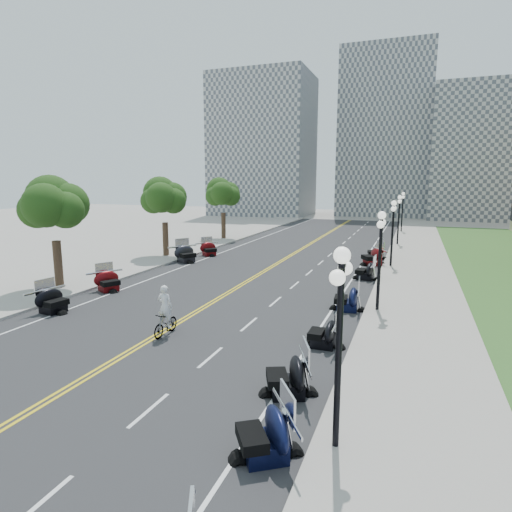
% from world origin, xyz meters
% --- Properties ---
extents(ground, '(160.00, 160.00, 0.00)m').
position_xyz_m(ground, '(0.00, 0.00, 0.00)').
color(ground, gray).
extents(road, '(16.00, 90.00, 0.01)m').
position_xyz_m(road, '(0.00, 10.00, 0.00)').
color(road, '#333335').
rests_on(road, ground).
extents(centerline_yellow_a, '(0.12, 90.00, 0.00)m').
position_xyz_m(centerline_yellow_a, '(-0.12, 10.00, 0.01)').
color(centerline_yellow_a, yellow).
rests_on(centerline_yellow_a, road).
extents(centerline_yellow_b, '(0.12, 90.00, 0.00)m').
position_xyz_m(centerline_yellow_b, '(0.12, 10.00, 0.01)').
color(centerline_yellow_b, yellow).
rests_on(centerline_yellow_b, road).
extents(edge_line_north, '(0.12, 90.00, 0.00)m').
position_xyz_m(edge_line_north, '(6.40, 10.00, 0.01)').
color(edge_line_north, white).
rests_on(edge_line_north, road).
extents(edge_line_south, '(0.12, 90.00, 0.00)m').
position_xyz_m(edge_line_south, '(-6.40, 10.00, 0.01)').
color(edge_line_south, white).
rests_on(edge_line_south, road).
extents(lane_dash_3, '(0.12, 2.00, 0.00)m').
position_xyz_m(lane_dash_3, '(3.20, -12.00, 0.01)').
color(lane_dash_3, white).
rests_on(lane_dash_3, road).
extents(lane_dash_4, '(0.12, 2.00, 0.00)m').
position_xyz_m(lane_dash_4, '(3.20, -8.00, 0.01)').
color(lane_dash_4, white).
rests_on(lane_dash_4, road).
extents(lane_dash_5, '(0.12, 2.00, 0.00)m').
position_xyz_m(lane_dash_5, '(3.20, -4.00, 0.01)').
color(lane_dash_5, white).
rests_on(lane_dash_5, road).
extents(lane_dash_6, '(0.12, 2.00, 0.00)m').
position_xyz_m(lane_dash_6, '(3.20, 0.00, 0.01)').
color(lane_dash_6, white).
rests_on(lane_dash_6, road).
extents(lane_dash_7, '(0.12, 2.00, 0.00)m').
position_xyz_m(lane_dash_7, '(3.20, 4.00, 0.01)').
color(lane_dash_7, white).
rests_on(lane_dash_7, road).
extents(lane_dash_8, '(0.12, 2.00, 0.00)m').
position_xyz_m(lane_dash_8, '(3.20, 8.00, 0.01)').
color(lane_dash_8, white).
rests_on(lane_dash_8, road).
extents(lane_dash_9, '(0.12, 2.00, 0.00)m').
position_xyz_m(lane_dash_9, '(3.20, 12.00, 0.01)').
color(lane_dash_9, white).
rests_on(lane_dash_9, road).
extents(lane_dash_10, '(0.12, 2.00, 0.00)m').
position_xyz_m(lane_dash_10, '(3.20, 16.00, 0.01)').
color(lane_dash_10, white).
rests_on(lane_dash_10, road).
extents(lane_dash_11, '(0.12, 2.00, 0.00)m').
position_xyz_m(lane_dash_11, '(3.20, 20.00, 0.01)').
color(lane_dash_11, white).
rests_on(lane_dash_11, road).
extents(lane_dash_12, '(0.12, 2.00, 0.00)m').
position_xyz_m(lane_dash_12, '(3.20, 24.00, 0.01)').
color(lane_dash_12, white).
rests_on(lane_dash_12, road).
extents(lane_dash_13, '(0.12, 2.00, 0.00)m').
position_xyz_m(lane_dash_13, '(3.20, 28.00, 0.01)').
color(lane_dash_13, white).
rests_on(lane_dash_13, road).
extents(lane_dash_14, '(0.12, 2.00, 0.00)m').
position_xyz_m(lane_dash_14, '(3.20, 32.00, 0.01)').
color(lane_dash_14, white).
rests_on(lane_dash_14, road).
extents(lane_dash_15, '(0.12, 2.00, 0.00)m').
position_xyz_m(lane_dash_15, '(3.20, 36.00, 0.01)').
color(lane_dash_15, white).
rests_on(lane_dash_15, road).
extents(lane_dash_16, '(0.12, 2.00, 0.00)m').
position_xyz_m(lane_dash_16, '(3.20, 40.00, 0.01)').
color(lane_dash_16, white).
rests_on(lane_dash_16, road).
extents(lane_dash_17, '(0.12, 2.00, 0.00)m').
position_xyz_m(lane_dash_17, '(3.20, 44.00, 0.01)').
color(lane_dash_17, white).
rests_on(lane_dash_17, road).
extents(lane_dash_18, '(0.12, 2.00, 0.00)m').
position_xyz_m(lane_dash_18, '(3.20, 48.00, 0.01)').
color(lane_dash_18, white).
rests_on(lane_dash_18, road).
extents(lane_dash_19, '(0.12, 2.00, 0.00)m').
position_xyz_m(lane_dash_19, '(3.20, 52.00, 0.01)').
color(lane_dash_19, white).
rests_on(lane_dash_19, road).
extents(sidewalk_north, '(5.00, 90.00, 0.15)m').
position_xyz_m(sidewalk_north, '(10.50, 10.00, 0.07)').
color(sidewalk_north, '#9E9991').
rests_on(sidewalk_north, ground).
extents(sidewalk_south, '(5.00, 90.00, 0.15)m').
position_xyz_m(sidewalk_south, '(-10.50, 10.00, 0.07)').
color(sidewalk_south, '#9E9991').
rests_on(sidewalk_south, ground).
extents(distant_block_a, '(18.00, 14.00, 26.00)m').
position_xyz_m(distant_block_a, '(-18.00, 62.00, 13.00)').
color(distant_block_a, gray).
rests_on(distant_block_a, ground).
extents(distant_block_b, '(16.00, 12.00, 30.00)m').
position_xyz_m(distant_block_b, '(4.00, 68.00, 15.00)').
color(distant_block_b, gray).
rests_on(distant_block_b, ground).
extents(distant_block_c, '(20.00, 14.00, 22.00)m').
position_xyz_m(distant_block_c, '(22.00, 65.00, 11.00)').
color(distant_block_c, gray).
rests_on(distant_block_c, ground).
extents(street_lamp_1, '(0.50, 1.20, 4.90)m').
position_xyz_m(street_lamp_1, '(8.60, -8.00, 2.60)').
color(street_lamp_1, black).
rests_on(street_lamp_1, sidewalk_north).
extents(street_lamp_2, '(0.50, 1.20, 4.90)m').
position_xyz_m(street_lamp_2, '(8.60, 4.00, 2.60)').
color(street_lamp_2, black).
rests_on(street_lamp_2, sidewalk_north).
extents(street_lamp_3, '(0.50, 1.20, 4.90)m').
position_xyz_m(street_lamp_3, '(8.60, 16.00, 2.60)').
color(street_lamp_3, black).
rests_on(street_lamp_3, sidewalk_north).
extents(street_lamp_4, '(0.50, 1.20, 4.90)m').
position_xyz_m(street_lamp_4, '(8.60, 28.00, 2.60)').
color(street_lamp_4, black).
rests_on(street_lamp_4, sidewalk_north).
extents(street_lamp_5, '(0.50, 1.20, 4.90)m').
position_xyz_m(street_lamp_5, '(8.60, 40.00, 2.60)').
color(street_lamp_5, black).
rests_on(street_lamp_5, sidewalk_north).
extents(tree_2, '(4.80, 4.80, 9.20)m').
position_xyz_m(tree_2, '(-10.00, 2.00, 4.75)').
color(tree_2, '#235619').
rests_on(tree_2, sidewalk_south).
extents(tree_3, '(4.80, 4.80, 9.20)m').
position_xyz_m(tree_3, '(-10.00, 14.00, 4.75)').
color(tree_3, '#235619').
rests_on(tree_3, sidewalk_south).
extents(tree_4, '(4.80, 4.80, 9.20)m').
position_xyz_m(tree_4, '(-10.00, 26.00, 4.75)').
color(tree_4, '#235619').
rests_on(tree_4, sidewalk_south).
extents(motorcycle_n_3, '(2.73, 2.73, 1.38)m').
position_xyz_m(motorcycle_n_3, '(7.04, -8.84, 0.69)').
color(motorcycle_n_3, black).
rests_on(motorcycle_n_3, road).
extents(motorcycle_n_4, '(2.60, 2.60, 1.38)m').
position_xyz_m(motorcycle_n_4, '(6.70, -5.73, 0.69)').
color(motorcycle_n_4, black).
rests_on(motorcycle_n_4, road).
extents(motorcycle_n_5, '(1.81, 1.81, 1.26)m').
position_xyz_m(motorcycle_n_5, '(6.96, -1.44, 0.63)').
color(motorcycle_n_5, black).
rests_on(motorcycle_n_5, road).
extents(motorcycle_n_6, '(2.16, 2.16, 1.39)m').
position_xyz_m(motorcycle_n_6, '(7.11, 3.79, 0.70)').
color(motorcycle_n_6, black).
rests_on(motorcycle_n_6, road).
extents(motorcycle_n_8, '(2.08, 2.08, 1.36)m').
position_xyz_m(motorcycle_n_8, '(7.23, 11.20, 0.68)').
color(motorcycle_n_8, black).
rests_on(motorcycle_n_8, road).
extents(motorcycle_n_9, '(3.02, 3.02, 1.54)m').
position_xyz_m(motorcycle_n_9, '(7.19, 16.40, 0.77)').
color(motorcycle_n_9, '#590A0C').
rests_on(motorcycle_n_9, road).
extents(motorcycle_n_10, '(2.31, 2.31, 1.39)m').
position_xyz_m(motorcycle_n_10, '(7.20, 19.24, 0.70)').
color(motorcycle_n_10, black).
rests_on(motorcycle_n_10, road).
extents(motorcycle_s_5, '(2.25, 2.25, 1.36)m').
position_xyz_m(motorcycle_s_5, '(-6.72, -1.74, 0.68)').
color(motorcycle_s_5, black).
rests_on(motorcycle_s_5, road).
extents(motorcycle_s_6, '(2.63, 2.63, 1.35)m').
position_xyz_m(motorcycle_s_6, '(-6.95, 2.73, 0.68)').
color(motorcycle_s_6, '#590A0C').
rests_on(motorcycle_s_6, road).
extents(motorcycle_s_8, '(3.04, 3.04, 1.54)m').
position_xyz_m(motorcycle_s_8, '(-7.13, 12.42, 0.77)').
color(motorcycle_s_8, black).
rests_on(motorcycle_s_8, road).
extents(motorcycle_s_9, '(2.66, 2.66, 1.32)m').
position_xyz_m(motorcycle_s_9, '(-6.76, 15.86, 0.66)').
color(motorcycle_s_9, '#590A0C').
rests_on(motorcycle_s_9, road).
extents(bicycle, '(0.52, 1.73, 1.04)m').
position_xyz_m(bicycle, '(0.35, -2.55, 0.52)').
color(bicycle, '#A51414').
rests_on(bicycle, road).
extents(cyclist_rider, '(0.68, 0.45, 1.87)m').
position_xyz_m(cyclist_rider, '(0.35, -2.55, 1.97)').
color(cyclist_rider, white).
rests_on(cyclist_rider, bicycle).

